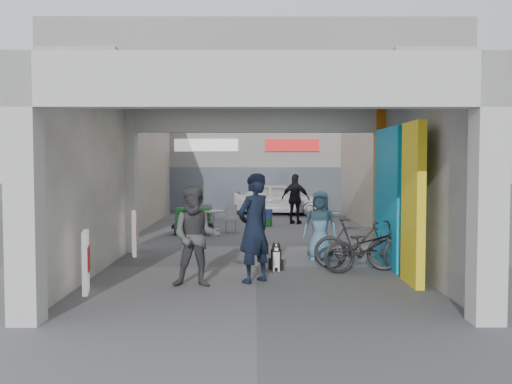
{
  "coord_description": "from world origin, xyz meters",
  "views": [
    {
      "loc": [
        -0.02,
        -11.36,
        2.11
      ],
      "look_at": [
        0.01,
        1.0,
        1.46
      ],
      "focal_mm": 40.0,
      "sensor_mm": 36.0,
      "label": 1
    }
  ],
  "objects_px": {
    "produce_stand": "(193,224)",
    "bicycle_rear": "(357,244)",
    "bicycle_front": "(369,247)",
    "man_back_turned": "(196,237)",
    "man_crates": "(295,199)",
    "border_collie": "(276,259)",
    "man_elderly": "(320,226)",
    "white_van": "(281,199)",
    "cafe_set": "(211,224)",
    "man_with_dog": "(254,228)"
  },
  "relations": [
    {
      "from": "cafe_set",
      "to": "white_van",
      "type": "xyz_separation_m",
      "value": [
        2.34,
        6.18,
        0.35
      ]
    },
    {
      "from": "cafe_set",
      "to": "produce_stand",
      "type": "relative_size",
      "value": 1.2
    },
    {
      "from": "cafe_set",
      "to": "produce_stand",
      "type": "xyz_separation_m",
      "value": [
        -0.52,
        -0.13,
        0.0
      ]
    },
    {
      "from": "man_with_dog",
      "to": "white_van",
      "type": "bearing_deg",
      "value": -137.56
    },
    {
      "from": "produce_stand",
      "to": "bicycle_rear",
      "type": "bearing_deg",
      "value": -49.32
    },
    {
      "from": "produce_stand",
      "to": "white_van",
      "type": "xyz_separation_m",
      "value": [
        2.86,
        6.3,
        0.34
      ]
    },
    {
      "from": "man_elderly",
      "to": "cafe_set",
      "type": "bearing_deg",
      "value": 132.95
    },
    {
      "from": "border_collie",
      "to": "man_elderly",
      "type": "bearing_deg",
      "value": 31.68
    },
    {
      "from": "cafe_set",
      "to": "man_with_dog",
      "type": "relative_size",
      "value": 0.73
    },
    {
      "from": "cafe_set",
      "to": "bicycle_front",
      "type": "distance_m",
      "value": 6.78
    },
    {
      "from": "border_collie",
      "to": "man_elderly",
      "type": "xyz_separation_m",
      "value": [
        0.99,
        1.19,
        0.52
      ]
    },
    {
      "from": "cafe_set",
      "to": "bicycle_rear",
      "type": "distance_m",
      "value": 6.51
    },
    {
      "from": "cafe_set",
      "to": "bicycle_rear",
      "type": "xyz_separation_m",
      "value": [
        3.3,
        -5.61,
        0.21
      ]
    },
    {
      "from": "man_back_turned",
      "to": "bicycle_rear",
      "type": "xyz_separation_m",
      "value": [
        3.0,
        1.5,
        -0.35
      ]
    },
    {
      "from": "produce_stand",
      "to": "man_crates",
      "type": "height_order",
      "value": "man_crates"
    },
    {
      "from": "man_with_dog",
      "to": "man_back_turned",
      "type": "height_order",
      "value": "man_with_dog"
    },
    {
      "from": "man_with_dog",
      "to": "man_crates",
      "type": "height_order",
      "value": "man_with_dog"
    },
    {
      "from": "produce_stand",
      "to": "bicycle_front",
      "type": "bearing_deg",
      "value": -49.04
    },
    {
      "from": "bicycle_front",
      "to": "bicycle_rear",
      "type": "height_order",
      "value": "bicycle_rear"
    },
    {
      "from": "man_back_turned",
      "to": "white_van",
      "type": "height_order",
      "value": "man_back_turned"
    },
    {
      "from": "man_back_turned",
      "to": "bicycle_front",
      "type": "xyz_separation_m",
      "value": [
        3.18,
        1.29,
        -0.37
      ]
    },
    {
      "from": "man_back_turned",
      "to": "bicycle_rear",
      "type": "bearing_deg",
      "value": 27.52
    },
    {
      "from": "man_with_dog",
      "to": "bicycle_rear",
      "type": "relative_size",
      "value": 1.14
    },
    {
      "from": "man_back_turned",
      "to": "bicycle_front",
      "type": "bearing_deg",
      "value": 23.0
    },
    {
      "from": "bicycle_front",
      "to": "man_elderly",
      "type": "bearing_deg",
      "value": 16.03
    },
    {
      "from": "man_back_turned",
      "to": "man_crates",
      "type": "xyz_separation_m",
      "value": [
        2.39,
        9.78,
        0.0
      ]
    },
    {
      "from": "man_with_dog",
      "to": "man_crates",
      "type": "bearing_deg",
      "value": -141.35
    },
    {
      "from": "man_elderly",
      "to": "bicycle_rear",
      "type": "relative_size",
      "value": 0.89
    },
    {
      "from": "cafe_set",
      "to": "bicycle_front",
      "type": "relative_size",
      "value": 0.76
    },
    {
      "from": "man_elderly",
      "to": "produce_stand",
      "type": "bearing_deg",
      "value": 138.3
    },
    {
      "from": "cafe_set",
      "to": "produce_stand",
      "type": "height_order",
      "value": "cafe_set"
    },
    {
      "from": "man_elderly",
      "to": "bicycle_front",
      "type": "bearing_deg",
      "value": -47.15
    },
    {
      "from": "man_elderly",
      "to": "man_crates",
      "type": "distance_m",
      "value": 7.18
    },
    {
      "from": "border_collie",
      "to": "produce_stand",
      "type": "bearing_deg",
      "value": 93.29
    },
    {
      "from": "produce_stand",
      "to": "man_elderly",
      "type": "height_order",
      "value": "man_elderly"
    },
    {
      "from": "man_back_turned",
      "to": "border_collie",
      "type": "bearing_deg",
      "value": 46.07
    },
    {
      "from": "produce_stand",
      "to": "bicycle_rear",
      "type": "distance_m",
      "value": 6.68
    },
    {
      "from": "bicycle_rear",
      "to": "white_van",
      "type": "distance_m",
      "value": 11.82
    },
    {
      "from": "man_elderly",
      "to": "white_van",
      "type": "relative_size",
      "value": 0.39
    },
    {
      "from": "bicycle_front",
      "to": "white_van",
      "type": "relative_size",
      "value": 0.48
    },
    {
      "from": "cafe_set",
      "to": "border_collie",
      "type": "distance_m",
      "value": 5.94
    },
    {
      "from": "border_collie",
      "to": "man_back_turned",
      "type": "height_order",
      "value": "man_back_turned"
    },
    {
      "from": "bicycle_front",
      "to": "man_back_turned",
      "type": "bearing_deg",
      "value": 97.27
    },
    {
      "from": "cafe_set",
      "to": "man_crates",
      "type": "xyz_separation_m",
      "value": [
        2.69,
        2.67,
        0.56
      ]
    },
    {
      "from": "produce_stand",
      "to": "man_crates",
      "type": "distance_m",
      "value": 4.29
    },
    {
      "from": "cafe_set",
      "to": "bicycle_front",
      "type": "bearing_deg",
      "value": -59.04
    },
    {
      "from": "man_back_turned",
      "to": "white_van",
      "type": "bearing_deg",
      "value": 82.16
    },
    {
      "from": "man_back_turned",
      "to": "man_crates",
      "type": "bearing_deg",
      "value": 77.17
    },
    {
      "from": "white_van",
      "to": "bicycle_front",
      "type": "bearing_deg",
      "value": -166.31
    },
    {
      "from": "man_elderly",
      "to": "white_van",
      "type": "distance_m",
      "value": 10.68
    }
  ]
}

